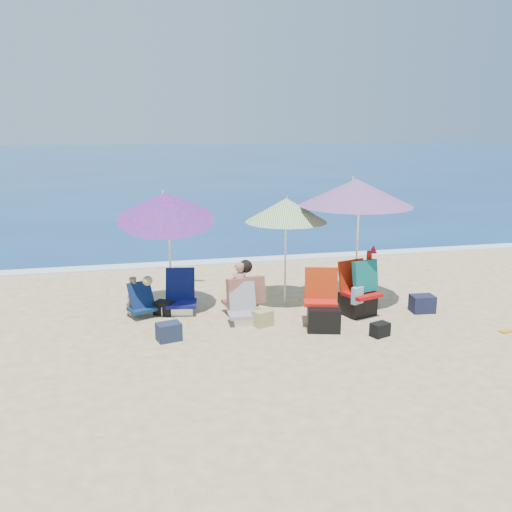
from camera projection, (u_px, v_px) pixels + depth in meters
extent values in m
plane|color=#D8BC84|center=(288.00, 335.00, 9.26)|extent=(120.00, 120.00, 0.00)
cube|color=navy|center=(149.00, 161.00, 51.94)|extent=(120.00, 80.00, 0.12)
cube|color=white|center=(230.00, 261.00, 14.09)|extent=(120.00, 0.50, 0.04)
cylinder|color=white|center=(357.00, 247.00, 10.59)|extent=(0.05, 0.05, 2.20)
cone|color=#FC2189|center=(356.00, 192.00, 10.40)|extent=(2.68, 2.68, 0.50)
cylinder|color=white|center=(353.00, 180.00, 10.39)|extent=(0.04, 0.04, 0.13)
cylinder|color=white|center=(285.00, 256.00, 10.66)|extent=(0.04, 0.04, 1.86)
cone|color=#459717|center=(286.00, 210.00, 10.51)|extent=(1.77, 1.77, 0.44)
cylinder|color=silver|center=(287.00, 199.00, 10.51)|extent=(0.03, 0.03, 0.12)
cylinder|color=silver|center=(170.00, 255.00, 10.41)|extent=(0.07, 0.52, 1.94)
cone|color=#C01B6C|center=(166.00, 206.00, 9.96)|extent=(1.83, 1.90, 0.90)
cylinder|color=white|center=(163.00, 194.00, 9.88)|extent=(0.04, 0.07, 0.14)
cylinder|color=#B3170C|center=(368.00, 282.00, 10.18)|extent=(0.12, 0.12, 1.15)
cone|color=#A20B21|center=(373.00, 249.00, 10.00)|extent=(0.17, 0.17, 0.14)
cube|color=#0E104F|center=(182.00, 304.00, 10.24)|extent=(0.59, 0.54, 0.06)
cube|color=#0C1547|center=(180.00, 283.00, 10.48)|extent=(0.57, 0.39, 0.56)
cube|color=white|center=(178.00, 308.00, 10.35)|extent=(0.62, 0.57, 0.17)
cube|color=#DA754D|center=(242.00, 315.00, 9.73)|extent=(0.48, 0.42, 0.05)
cube|color=#C56A45|center=(242.00, 296.00, 9.92)|extent=(0.47, 0.29, 0.49)
cube|color=silver|center=(247.00, 319.00, 9.79)|extent=(0.50, 0.44, 0.15)
cube|color=red|center=(320.00, 301.00, 9.62)|extent=(0.67, 0.63, 0.06)
cube|color=#A32A0B|center=(321.00, 284.00, 9.68)|extent=(0.58, 0.30, 0.56)
cube|color=black|center=(324.00, 318.00, 9.45)|extent=(0.64, 0.60, 0.40)
cube|color=#A80D0C|center=(362.00, 294.00, 10.03)|extent=(0.68, 0.64, 0.06)
cube|color=#B2240C|center=(352.00, 275.00, 10.22)|extent=(0.57, 0.32, 0.55)
cube|color=black|center=(357.00, 304.00, 10.20)|extent=(0.65, 0.61, 0.39)
cube|color=#097460|center=(365.00, 276.00, 9.96)|extent=(0.52, 0.32, 0.56)
cube|color=#83B5D1|center=(357.00, 295.00, 9.87)|extent=(0.24, 0.19, 0.30)
imported|color=tan|center=(239.00, 289.00, 10.10)|extent=(0.39, 0.29, 0.98)
cube|color=#311076|center=(240.00, 303.00, 10.26)|extent=(0.62, 0.56, 0.07)
cube|color=#440F6E|center=(246.00, 291.00, 10.07)|extent=(0.70, 0.35, 0.50)
sphere|color=black|center=(246.00, 266.00, 10.12)|extent=(0.24, 0.24, 0.24)
imported|color=tan|center=(135.00, 296.00, 10.15)|extent=(0.42, 0.38, 0.70)
cube|color=#0C2244|center=(142.00, 309.00, 10.06)|extent=(0.54, 0.51, 0.05)
cube|color=#0B1B41|center=(141.00, 295.00, 10.10)|extent=(0.49, 0.39, 0.45)
sphere|color=tan|center=(148.00, 281.00, 9.83)|extent=(0.17, 0.17, 0.17)
cube|color=#1B253D|center=(169.00, 332.00, 8.99)|extent=(0.42, 0.34, 0.29)
cube|color=black|center=(164.00, 308.00, 10.21)|extent=(0.41, 0.39, 0.24)
cube|color=tan|center=(263.00, 318.00, 9.64)|extent=(0.37, 0.33, 0.27)
cube|color=#171B33|center=(422.00, 304.00, 10.35)|extent=(0.44, 0.34, 0.31)
cube|color=black|center=(380.00, 330.00, 9.17)|extent=(0.34, 0.29, 0.22)
cube|color=orange|center=(507.00, 331.00, 9.37)|extent=(0.25, 0.15, 0.03)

